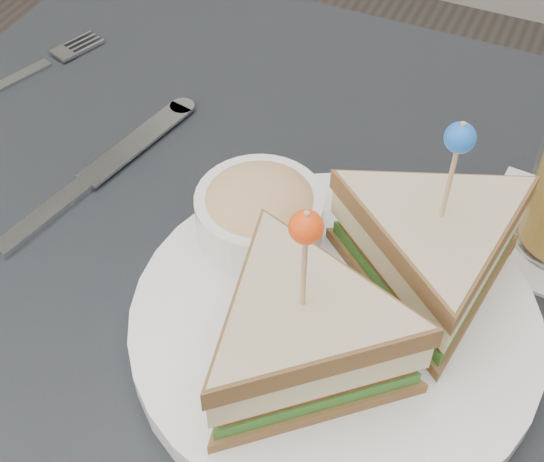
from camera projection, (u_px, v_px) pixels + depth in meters
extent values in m
cube|color=black|center=(256.00, 290.00, 0.61)|extent=(0.80, 0.80, 0.03)
cylinder|color=black|center=(154.00, 205.00, 1.20)|extent=(0.04, 0.04, 0.72)
cylinder|color=white|center=(334.00, 326.00, 0.56)|extent=(0.35, 0.35, 0.02)
cylinder|color=white|center=(335.00, 317.00, 0.55)|extent=(0.35, 0.35, 0.01)
cylinder|color=#E1B081|center=(304.00, 269.00, 0.44)|extent=(0.00, 0.00, 0.09)
sphere|color=#FF4510|center=(306.00, 227.00, 0.41)|extent=(0.02, 0.02, 0.02)
cylinder|color=#E1B081|center=(450.00, 180.00, 0.49)|extent=(0.00, 0.00, 0.09)
sphere|color=blue|center=(460.00, 138.00, 0.46)|extent=(0.02, 0.02, 0.02)
cylinder|color=white|center=(260.00, 218.00, 0.59)|extent=(0.12, 0.12, 0.04)
ellipsoid|color=#E0B772|center=(259.00, 204.00, 0.58)|extent=(0.10, 0.10, 0.04)
cube|color=#B5BCC1|center=(63.00, 54.00, 0.80)|extent=(0.03, 0.02, 0.00)
cube|color=silver|center=(48.00, 213.00, 0.64)|extent=(0.04, 0.11, 0.01)
cube|color=silver|center=(136.00, 143.00, 0.70)|extent=(0.05, 0.13, 0.00)
cylinder|color=silver|center=(182.00, 107.00, 0.74)|extent=(0.03, 0.03, 0.00)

